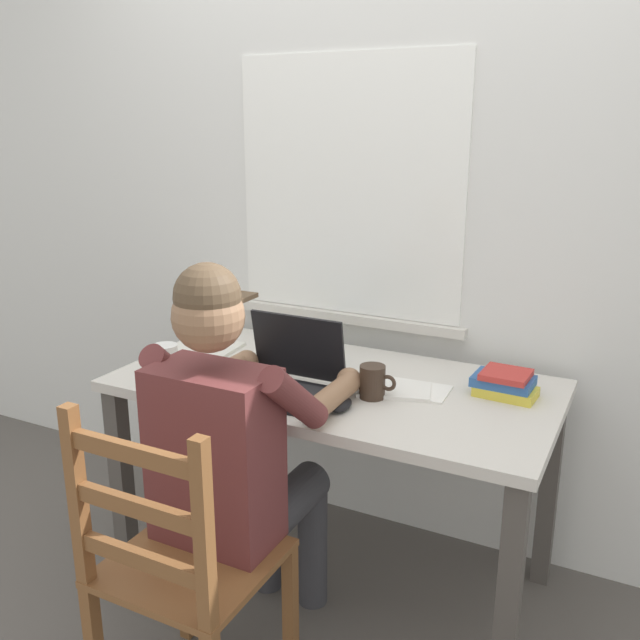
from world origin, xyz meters
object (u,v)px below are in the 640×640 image
Objects in this scene: wooden_chair at (180,571)px; book_stack_main at (305,345)px; seated_person at (237,448)px; coffee_mug_white at (166,359)px; desk at (334,408)px; book_stack_side at (505,384)px; coffee_mug_dark at (373,382)px; computer_mouse at (340,405)px; laptop at (286,374)px.

wooden_chair reaches higher than book_stack_main.
seated_person reaches higher than coffee_mug_white.
desk is 7.72× the size of book_stack_main.
seated_person is at bearing -137.63° from book_stack_side.
coffee_mug_dark reaches higher than book_stack_main.
coffee_mug_dark is (0.05, 0.13, 0.04)m from computer_mouse.
seated_person is at bearing -132.33° from computer_mouse.
computer_mouse is (0.22, 0.52, 0.31)m from wooden_chair.
book_stack_main is at bearing 145.80° from coffee_mug_dark.
book_stack_main is (0.34, 0.38, -0.01)m from coffee_mug_white.
book_stack_main reaches higher than computer_mouse.
wooden_chair is 9.45× the size of computer_mouse.
book_stack_main is at bearing 130.02° from computer_mouse.
desk is 11.62× the size of coffee_mug_white.
computer_mouse is at bearing -15.76° from laptop.
book_stack_main reaches higher than book_stack_side.
laptop is (-0.01, 0.58, 0.35)m from wooden_chair.
coffee_mug_white is at bearing -173.35° from laptop.
wooden_chair is 0.97m from book_stack_main.
wooden_chair is at bearing -89.44° from laptop.
seated_person reaches higher than coffee_mug_dark.
computer_mouse is at bearing -60.00° from desk.
coffee_mug_dark is at bearing 54.38° from seated_person.
wooden_chair reaches higher than coffee_mug_white.
wooden_chair is 4.67× the size of book_stack_side.
wooden_chair reaches higher than desk.
laptop is at bearing 91.09° from seated_person.
coffee_mug_dark is at bearing 69.72° from computer_mouse.
coffee_mug_white is (-0.45, 0.53, 0.34)m from wooden_chair.
book_stack_side is (0.63, 0.27, -0.01)m from laptop.
coffee_mug_white reaches higher than computer_mouse.
desk is 0.56m from book_stack_side.
laptop reaches higher than wooden_chair.
desk is 14.45× the size of computer_mouse.
seated_person is at bearing -102.12° from desk.
coffee_mug_dark is at bearing 67.84° from wooden_chair.
seated_person is (-0.10, -0.45, 0.03)m from desk.
wooden_chair reaches higher than coffee_mug_dark.
laptop reaches higher than coffee_mug_dark.
book_stack_side is (1.07, 0.32, -0.01)m from coffee_mug_white.
seated_person is 6.18× the size of book_stack_side.
seated_person is 0.36m from wooden_chair.
computer_mouse is (0.22, -0.06, -0.04)m from laptop.
seated_person is 0.52m from coffee_mug_white.
coffee_mug_dark is at bearing -24.06° from desk.
book_stack_main is (-0.32, 0.39, 0.03)m from computer_mouse.
computer_mouse is 0.15m from coffee_mug_dark.
wooden_chair is 2.86× the size of laptop.
coffee_mug_white is at bearing 130.17° from wooden_chair.
computer_mouse reaches higher than desk.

